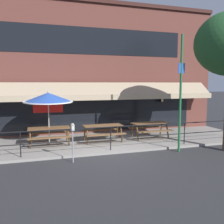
{
  "coord_description": "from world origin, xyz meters",
  "views": [
    {
      "loc": [
        -2.89,
        -9.2,
        2.81
      ],
      "look_at": [
        0.46,
        1.6,
        1.5
      ],
      "focal_mm": 40.0,
      "sensor_mm": 36.0,
      "label": 1
    }
  ],
  "objects_px": {
    "picnic_table_centre": "(103,129)",
    "street_sign_pole": "(181,93)",
    "picnic_table_left": "(49,131)",
    "parking_meter_near": "(73,131)",
    "picnic_table_right": "(150,126)",
    "patio_umbrella_left": "(48,98)"
  },
  "relations": [
    {
      "from": "picnic_table_left",
      "to": "patio_umbrella_left",
      "type": "distance_m",
      "value": 1.48
    },
    {
      "from": "picnic_table_left",
      "to": "parking_meter_near",
      "type": "relative_size",
      "value": 1.27
    },
    {
      "from": "picnic_table_right",
      "to": "parking_meter_near",
      "type": "relative_size",
      "value": 1.27
    },
    {
      "from": "picnic_table_centre",
      "to": "street_sign_pole",
      "type": "relative_size",
      "value": 0.38
    },
    {
      "from": "picnic_table_left",
      "to": "picnic_table_right",
      "type": "bearing_deg",
      "value": -0.42
    },
    {
      "from": "picnic_table_right",
      "to": "picnic_table_centre",
      "type": "bearing_deg",
      "value": -179.07
    },
    {
      "from": "patio_umbrella_left",
      "to": "street_sign_pole",
      "type": "xyz_separation_m",
      "value": [
        5.04,
        -2.48,
        0.24
      ]
    },
    {
      "from": "picnic_table_centre",
      "to": "parking_meter_near",
      "type": "height_order",
      "value": "parking_meter_near"
    },
    {
      "from": "parking_meter_near",
      "to": "street_sign_pole",
      "type": "bearing_deg",
      "value": 1.64
    },
    {
      "from": "picnic_table_left",
      "to": "street_sign_pole",
      "type": "xyz_separation_m",
      "value": [
        5.04,
        -2.37,
        1.71
      ]
    },
    {
      "from": "picnic_table_centre",
      "to": "picnic_table_right",
      "type": "height_order",
      "value": "same"
    },
    {
      "from": "picnic_table_right",
      "to": "patio_umbrella_left",
      "type": "distance_m",
      "value": 5.07
    },
    {
      "from": "picnic_table_left",
      "to": "patio_umbrella_left",
      "type": "height_order",
      "value": "patio_umbrella_left"
    },
    {
      "from": "picnic_table_left",
      "to": "patio_umbrella_left",
      "type": "relative_size",
      "value": 0.76
    },
    {
      "from": "picnic_table_left",
      "to": "parking_meter_near",
      "type": "distance_m",
      "value": 2.62
    },
    {
      "from": "picnic_table_centre",
      "to": "street_sign_pole",
      "type": "height_order",
      "value": "street_sign_pole"
    },
    {
      "from": "picnic_table_right",
      "to": "patio_umbrella_left",
      "type": "xyz_separation_m",
      "value": [
        -4.85,
        0.14,
        1.47
      ]
    },
    {
      "from": "picnic_table_left",
      "to": "patio_umbrella_left",
      "type": "bearing_deg",
      "value": 90.0
    },
    {
      "from": "street_sign_pole",
      "to": "parking_meter_near",
      "type": "bearing_deg",
      "value": -178.36
    },
    {
      "from": "picnic_table_left",
      "to": "picnic_table_right",
      "type": "height_order",
      "value": "same"
    },
    {
      "from": "picnic_table_right",
      "to": "picnic_table_left",
      "type": "bearing_deg",
      "value": 179.58
    },
    {
      "from": "picnic_table_left",
      "to": "street_sign_pole",
      "type": "distance_m",
      "value": 5.82
    }
  ]
}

